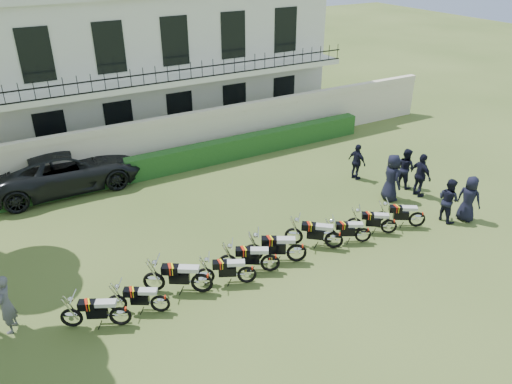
{
  "coord_description": "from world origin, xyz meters",
  "views": [
    {
      "loc": [
        -6.82,
        -12.23,
        9.47
      ],
      "look_at": [
        0.81,
        1.24,
        1.43
      ],
      "focal_mm": 35.0,
      "sensor_mm": 36.0,
      "label": 1
    }
  ],
  "objects_px": {
    "motorcycle_7": "(363,232)",
    "motorcycle_3": "(247,271)",
    "motorcycle_1": "(160,300)",
    "motorcycle_8": "(389,223)",
    "motorcycle_6": "(334,236)",
    "officer_1": "(448,200)",
    "motorcycle_2": "(202,278)",
    "motorcycle_4": "(270,259)",
    "officer_5": "(357,162)",
    "officer_4": "(405,168)",
    "officer_0": "(469,199)",
    "officer_3": "(392,178)",
    "officer_2": "(421,175)",
    "motorcycle_9": "(418,216)",
    "inspector": "(6,304)",
    "motorcycle_0": "(120,312)",
    "suv": "(66,169)",
    "motorcycle_5": "(297,249)"
  },
  "relations": [
    {
      "from": "inspector",
      "to": "officer_3",
      "type": "relative_size",
      "value": 0.89
    },
    {
      "from": "motorcycle_8",
      "to": "officer_0",
      "type": "xyz_separation_m",
      "value": [
        3.18,
        -0.65,
        0.43
      ]
    },
    {
      "from": "motorcycle_7",
      "to": "motorcycle_3",
      "type": "bearing_deg",
      "value": 118.53
    },
    {
      "from": "motorcycle_4",
      "to": "officer_0",
      "type": "xyz_separation_m",
      "value": [
        7.97,
        -0.8,
        0.39
      ]
    },
    {
      "from": "motorcycle_6",
      "to": "officer_1",
      "type": "xyz_separation_m",
      "value": [
        4.78,
        -0.5,
        0.34
      ]
    },
    {
      "from": "motorcycle_7",
      "to": "officer_2",
      "type": "bearing_deg",
      "value": -41.22
    },
    {
      "from": "motorcycle_4",
      "to": "motorcycle_6",
      "type": "bearing_deg",
      "value": -59.2
    },
    {
      "from": "motorcycle_5",
      "to": "motorcycle_8",
      "type": "xyz_separation_m",
      "value": [
        3.78,
        -0.18,
        -0.07
      ]
    },
    {
      "from": "motorcycle_4",
      "to": "motorcycle_0",
      "type": "bearing_deg",
      "value": 120.67
    },
    {
      "from": "inspector",
      "to": "officer_4",
      "type": "relative_size",
      "value": 1.01
    },
    {
      "from": "motorcycle_4",
      "to": "officer_5",
      "type": "bearing_deg",
      "value": -30.01
    },
    {
      "from": "motorcycle_7",
      "to": "motorcycle_8",
      "type": "distance_m",
      "value": 1.16
    },
    {
      "from": "motorcycle_3",
      "to": "officer_3",
      "type": "relative_size",
      "value": 0.89
    },
    {
      "from": "officer_4",
      "to": "motorcycle_8",
      "type": "bearing_deg",
      "value": 121.64
    },
    {
      "from": "motorcycle_2",
      "to": "officer_3",
      "type": "xyz_separation_m",
      "value": [
        8.91,
        1.7,
        0.44
      ]
    },
    {
      "from": "suv",
      "to": "inspector",
      "type": "xyz_separation_m",
      "value": [
        -3.04,
        -7.99,
        0.02
      ]
    },
    {
      "from": "motorcycle_5",
      "to": "officer_5",
      "type": "distance_m",
      "value": 6.88
    },
    {
      "from": "motorcycle_6",
      "to": "officer_4",
      "type": "distance_m",
      "value": 5.92
    },
    {
      "from": "motorcycle_1",
      "to": "motorcycle_8",
      "type": "height_order",
      "value": "motorcycle_8"
    },
    {
      "from": "motorcycle_3",
      "to": "motorcycle_7",
      "type": "relative_size",
      "value": 1.08
    },
    {
      "from": "motorcycle_5",
      "to": "motorcycle_6",
      "type": "height_order",
      "value": "motorcycle_5"
    },
    {
      "from": "motorcycle_4",
      "to": "officer_5",
      "type": "relative_size",
      "value": 1.09
    },
    {
      "from": "officer_2",
      "to": "officer_3",
      "type": "distance_m",
      "value": 1.28
    },
    {
      "from": "suv",
      "to": "officer_2",
      "type": "relative_size",
      "value": 3.31
    },
    {
      "from": "inspector",
      "to": "motorcycle_4",
      "type": "bearing_deg",
      "value": 103.06
    },
    {
      "from": "motorcycle_2",
      "to": "motorcycle_7",
      "type": "xyz_separation_m",
      "value": [
        5.91,
        -0.23,
        -0.08
      ]
    },
    {
      "from": "officer_3",
      "to": "motorcycle_1",
      "type": "bearing_deg",
      "value": 111.86
    },
    {
      "from": "motorcycle_4",
      "to": "officer_3",
      "type": "height_order",
      "value": "officer_3"
    },
    {
      "from": "motorcycle_0",
      "to": "inspector",
      "type": "relative_size",
      "value": 1.01
    },
    {
      "from": "inspector",
      "to": "motorcycle_9",
      "type": "bearing_deg",
      "value": 105.91
    },
    {
      "from": "motorcycle_6",
      "to": "motorcycle_9",
      "type": "distance_m",
      "value": 3.49
    },
    {
      "from": "motorcycle_4",
      "to": "motorcycle_6",
      "type": "xyz_separation_m",
      "value": [
        2.52,
        0.06,
        0.01
      ]
    },
    {
      "from": "motorcycle_2",
      "to": "motorcycle_4",
      "type": "distance_m",
      "value": 2.28
    },
    {
      "from": "motorcycle_4",
      "to": "officer_0",
      "type": "distance_m",
      "value": 8.02
    },
    {
      "from": "motorcycle_9",
      "to": "officer_1",
      "type": "bearing_deg",
      "value": -63.95
    },
    {
      "from": "officer_1",
      "to": "motorcycle_2",
      "type": "bearing_deg",
      "value": 86.45
    },
    {
      "from": "motorcycle_5",
      "to": "suv",
      "type": "height_order",
      "value": "suv"
    },
    {
      "from": "officer_1",
      "to": "officer_4",
      "type": "height_order",
      "value": "officer_4"
    },
    {
      "from": "motorcycle_4",
      "to": "officer_4",
      "type": "distance_m",
      "value": 8.31
    },
    {
      "from": "motorcycle_2",
      "to": "motorcycle_6",
      "type": "bearing_deg",
      "value": -58.22
    },
    {
      "from": "motorcycle_5",
      "to": "suv",
      "type": "bearing_deg",
      "value": 60.02
    },
    {
      "from": "motorcycle_3",
      "to": "officer_0",
      "type": "distance_m",
      "value": 8.91
    },
    {
      "from": "motorcycle_3",
      "to": "officer_1",
      "type": "relative_size",
      "value": 1.01
    },
    {
      "from": "motorcycle_8",
      "to": "officer_1",
      "type": "bearing_deg",
      "value": -61.35
    },
    {
      "from": "motorcycle_3",
      "to": "motorcycle_8",
      "type": "bearing_deg",
      "value": -64.07
    },
    {
      "from": "officer_3",
      "to": "motorcycle_9",
      "type": "bearing_deg",
      "value": 174.33
    },
    {
      "from": "motorcycle_2",
      "to": "inspector",
      "type": "relative_size",
      "value": 1.06
    },
    {
      "from": "motorcycle_9",
      "to": "officer_5",
      "type": "bearing_deg",
      "value": 23.0
    },
    {
      "from": "motorcycle_2",
      "to": "motorcycle_9",
      "type": "xyz_separation_m",
      "value": [
        8.27,
        -0.4,
        -0.05
      ]
    },
    {
      "from": "officer_0",
      "to": "motorcycle_3",
      "type": "bearing_deg",
      "value": 69.27
    }
  ]
}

